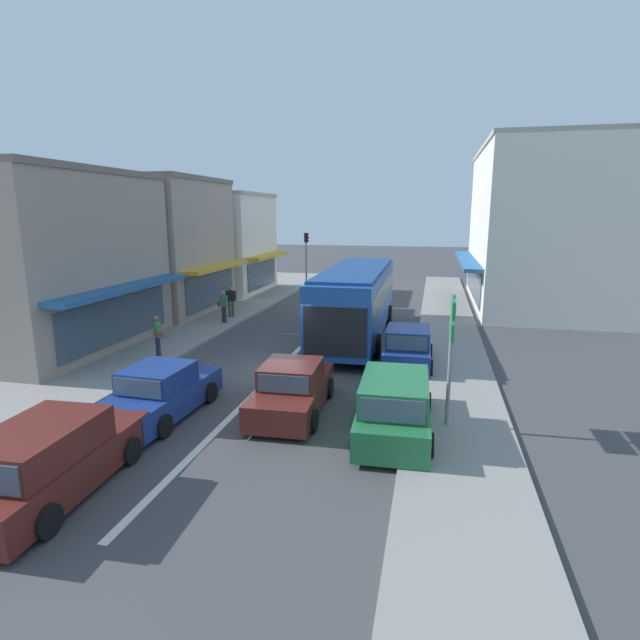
{
  "coord_description": "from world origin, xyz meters",
  "views": [
    {
      "loc": [
        5.37,
        -16.57,
        5.62
      ],
      "look_at": [
        0.81,
        3.42,
        1.2
      ],
      "focal_mm": 28.0,
      "sensor_mm": 36.0,
      "label": 1
    }
  ],
  "objects": [
    {
      "name": "ground_plane",
      "position": [
        0.0,
        0.0,
        0.0
      ],
      "size": [
        140.0,
        140.0,
        0.0
      ],
      "primitive_type": "plane",
      "color": "#3F3F42"
    },
    {
      "name": "lane_centre_line",
      "position": [
        0.0,
        4.0,
        0.0
      ],
      "size": [
        0.2,
        28.0,
        0.01
      ],
      "primitive_type": "cube",
      "color": "silver",
      "rests_on": "ground"
    },
    {
      "name": "sidewalk_left",
      "position": [
        -6.8,
        6.0,
        0.07
      ],
      "size": [
        5.2,
        44.0,
        0.14
      ],
      "primitive_type": "cube",
      "color": "gray",
      "rests_on": "ground"
    },
    {
      "name": "kerb_right",
      "position": [
        6.2,
        6.0,
        0.06
      ],
      "size": [
        2.8,
        44.0,
        0.12
      ],
      "primitive_type": "cube",
      "color": "gray",
      "rests_on": "ground"
    },
    {
      "name": "shopfront_corner_near",
      "position": [
        -10.18,
        0.74,
        3.66
      ],
      "size": [
        7.55,
        8.66,
        7.33
      ],
      "color": "gray",
      "rests_on": "ground"
    },
    {
      "name": "shopfront_mid_block",
      "position": [
        -10.18,
        8.97,
        3.75
      ],
      "size": [
        8.0,
        7.34,
        7.51
      ],
      "color": "gray",
      "rests_on": "ground"
    },
    {
      "name": "shopfront_far_end",
      "position": [
        -10.18,
        16.46,
        3.47
      ],
      "size": [
        8.78,
        7.03,
        6.95
      ],
      "color": "silver",
      "rests_on": "ground"
    },
    {
      "name": "building_right_far",
      "position": [
        11.48,
        16.04,
        4.74
      ],
      "size": [
        8.29,
        13.53,
        9.49
      ],
      "color": "silver",
      "rests_on": "ground"
    },
    {
      "name": "city_bus",
      "position": [
        2.03,
        5.43,
        1.88
      ],
      "size": [
        2.87,
        10.89,
        3.23
      ],
      "color": "#1E4C99",
      "rests_on": "ground"
    },
    {
      "name": "sedan_queue_gap_filler",
      "position": [
        1.58,
        -3.54,
        0.66
      ],
      "size": [
        2.02,
        4.26,
        1.47
      ],
      "color": "#561E19",
      "rests_on": "ground"
    },
    {
      "name": "sedan_behind_bus_mid",
      "position": [
        -1.94,
        -4.67,
        0.66
      ],
      "size": [
        2.02,
        4.26,
        1.47
      ],
      "color": "navy",
      "rests_on": "ground"
    },
    {
      "name": "wagon_queue_far_back",
      "position": [
        -1.98,
        -8.81,
        0.75
      ],
      "size": [
        2.08,
        4.57,
        1.58
      ],
      "color": "#561E19",
      "rests_on": "ground"
    },
    {
      "name": "parked_wagon_kerb_front",
      "position": [
        4.55,
        -4.33,
        0.75
      ],
      "size": [
        2.05,
        4.56,
        1.58
      ],
      "color": "#1E6638",
      "rests_on": "ground"
    },
    {
      "name": "parked_hatchback_kerb_second",
      "position": [
        4.58,
        1.49,
        0.71
      ],
      "size": [
        1.86,
        3.72,
        1.54
      ],
      "color": "navy",
      "rests_on": "ground"
    },
    {
      "name": "traffic_light_downstreet",
      "position": [
        -3.71,
        18.78,
        2.85
      ],
      "size": [
        0.33,
        0.24,
        4.2
      ],
      "color": "gray",
      "rests_on": "ground"
    },
    {
      "name": "directional_road_sign",
      "position": [
        5.9,
        -3.77,
        2.7
      ],
      "size": [
        0.1,
        1.4,
        3.6
      ],
      "color": "gray",
      "rests_on": "ground"
    },
    {
      "name": "pedestrian_with_handbag_near",
      "position": [
        -4.91,
        6.55,
        1.07
      ],
      "size": [
        0.64,
        0.45,
        1.63
      ],
      "color": "#333338",
      "rests_on": "sidewalk_left"
    },
    {
      "name": "pedestrian_browsing_midblock",
      "position": [
        -4.87,
        0.19,
        1.07
      ],
      "size": [
        0.57,
        0.54,
        1.63
      ],
      "color": "#232838",
      "rests_on": "sidewalk_left"
    },
    {
      "name": "pedestrian_far_walker",
      "position": [
        -5.17,
        8.05,
        1.07
      ],
      "size": [
        0.64,
        0.41,
        1.63
      ],
      "color": "#4C4742",
      "rests_on": "sidewalk_left"
    }
  ]
}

